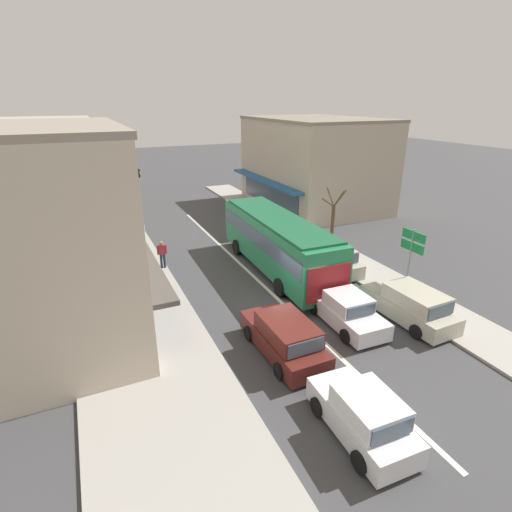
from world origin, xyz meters
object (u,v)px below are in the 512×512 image
object	(u,v)px
wagon_queue_gap_filler	(284,337)
street_tree_right	(333,222)
city_bus	(277,240)
hatchback_behind_bus_mid	(363,416)
traffic_light_downstreet	(139,186)
directional_road_sign	(412,247)
parked_hatchback_kerb_second	(334,261)
pedestrian_with_handbag_near	(141,231)
pedestrian_browsing_midblock	(162,253)
sedan_adjacent_lane_lead	(346,311)
parked_wagon_kerb_front	(411,305)

from	to	relation	value
wagon_queue_gap_filler	street_tree_right	distance (m)	12.01
city_bus	hatchback_behind_bus_mid	world-z (taller)	city_bus
traffic_light_downstreet	directional_road_sign	world-z (taller)	traffic_light_downstreet
street_tree_right	wagon_queue_gap_filler	bearing A→B (deg)	-132.94
wagon_queue_gap_filler	parked_hatchback_kerb_second	world-z (taller)	wagon_queue_gap_filler
parked_hatchback_kerb_second	traffic_light_downstreet	bearing A→B (deg)	118.49
directional_road_sign	pedestrian_with_handbag_near	xyz separation A→B (m)	(-10.81, 13.05, -1.64)
hatchback_behind_bus_mid	pedestrian_with_handbag_near	xyz separation A→B (m)	(-3.23, 19.28, 0.36)
pedestrian_with_handbag_near	pedestrian_browsing_midblock	distance (m)	4.58
sedan_adjacent_lane_lead	traffic_light_downstreet	distance (m)	21.01
wagon_queue_gap_filler	street_tree_right	xyz separation A→B (m)	(8.14, 8.75, 1.21)
city_bus	parked_hatchback_kerb_second	xyz separation A→B (m)	(2.90, -1.57, -1.17)
parked_wagon_kerb_front	parked_hatchback_kerb_second	world-z (taller)	parked_wagon_kerb_front
parked_hatchback_kerb_second	street_tree_right	distance (m)	3.69
hatchback_behind_bus_mid	wagon_queue_gap_filler	distance (m)	4.55
street_tree_right	traffic_light_downstreet	bearing A→B (deg)	129.42
parked_wagon_kerb_front	traffic_light_downstreet	world-z (taller)	traffic_light_downstreet
wagon_queue_gap_filler	pedestrian_with_handbag_near	size ratio (longest dim) A/B	2.77
traffic_light_downstreet	hatchback_behind_bus_mid	bearing A→B (deg)	-85.26
directional_road_sign	pedestrian_browsing_midblock	size ratio (longest dim) A/B	2.21
city_bus	parked_wagon_kerb_front	xyz separation A→B (m)	(2.94, -7.40, -1.14)
city_bus	parked_wagon_kerb_front	world-z (taller)	city_bus
sedan_adjacent_lane_lead	hatchback_behind_bus_mid	bearing A→B (deg)	-121.85
hatchback_behind_bus_mid	pedestrian_browsing_midblock	size ratio (longest dim) A/B	2.30
parked_hatchback_kerb_second	wagon_queue_gap_filler	bearing A→B (deg)	-137.60
traffic_light_downstreet	directional_road_sign	bearing A→B (deg)	-63.34
pedestrian_with_handbag_near	city_bus	bearing A→B (deg)	-48.75
wagon_queue_gap_filler	pedestrian_browsing_midblock	xyz separation A→B (m)	(-2.56, 10.18, 0.32)
city_bus	pedestrian_browsing_midblock	distance (m)	6.68
hatchback_behind_bus_mid	parked_hatchback_kerb_second	size ratio (longest dim) A/B	1.01
parked_wagon_kerb_front	directional_road_sign	distance (m)	2.97
parked_hatchback_kerb_second	parked_wagon_kerb_front	bearing A→B (deg)	-89.60
sedan_adjacent_lane_lead	directional_road_sign	bearing A→B (deg)	11.43
directional_road_sign	sedan_adjacent_lane_lead	bearing A→B (deg)	-168.57
parked_wagon_kerb_front	parked_hatchback_kerb_second	size ratio (longest dim) A/B	1.23
directional_road_sign	street_tree_right	xyz separation A→B (m)	(0.37, 7.07, -0.74)
wagon_queue_gap_filler	parked_wagon_kerb_front	size ratio (longest dim) A/B	0.99
street_tree_right	pedestrian_browsing_midblock	size ratio (longest dim) A/B	2.58
pedestrian_browsing_midblock	sedan_adjacent_lane_lead	bearing A→B (deg)	-56.92
hatchback_behind_bus_mid	parked_hatchback_kerb_second	world-z (taller)	same
city_bus	hatchback_behind_bus_mid	distance (m)	12.39
parked_wagon_kerb_front	parked_hatchback_kerb_second	distance (m)	5.83
sedan_adjacent_lane_lead	street_tree_right	bearing A→B (deg)	59.80
hatchback_behind_bus_mid	parked_wagon_kerb_front	xyz separation A→B (m)	(6.18, 4.50, 0.04)
traffic_light_downstreet	pedestrian_with_handbag_near	bearing A→B (deg)	-100.07
directional_road_sign	pedestrian_with_handbag_near	size ratio (longest dim) A/B	2.21
hatchback_behind_bus_mid	wagon_queue_gap_filler	bearing A→B (deg)	92.42
street_tree_right	city_bus	bearing A→B (deg)	-163.41
parked_hatchback_kerb_second	directional_road_sign	bearing A→B (deg)	-70.63
street_tree_right	sedan_adjacent_lane_lead	bearing A→B (deg)	-120.20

